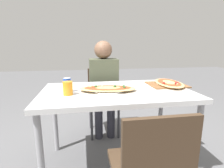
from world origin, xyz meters
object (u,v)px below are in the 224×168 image
object	(u,v)px
soda_can	(67,85)
pizza_second	(169,83)
person_seated	(104,81)
drink_glass	(68,88)
dining_table	(116,98)
chair_far_seated	(103,96)
pizza_main	(108,89)

from	to	relation	value
soda_can	pizza_second	distance (m)	1.01
person_seated	drink_glass	size ratio (longest dim) A/B	10.83
dining_table	chair_far_seated	bearing A→B (deg)	93.36
dining_table	pizza_main	bearing A→B (deg)	-167.68
person_seated	chair_far_seated	bearing A→B (deg)	-90.00
drink_glass	pizza_second	xyz separation A→B (m)	(1.00, 0.20, -0.04)
dining_table	soda_can	size ratio (longest dim) A/B	10.80
person_seated	pizza_main	size ratio (longest dim) A/B	2.27
drink_glass	pizza_second	world-z (taller)	drink_glass
dining_table	pizza_second	distance (m)	0.59
dining_table	chair_far_seated	size ratio (longest dim) A/B	1.56
soda_can	pizza_main	bearing A→B (deg)	-4.61
chair_far_seated	soda_can	distance (m)	0.88
person_seated	drink_glass	world-z (taller)	person_seated
drink_glass	pizza_second	size ratio (longest dim) A/B	0.23
chair_far_seated	dining_table	bearing A→B (deg)	93.36
person_seated	soda_can	xyz separation A→B (m)	(-0.39, -0.61, 0.10)
chair_far_seated	drink_glass	xyz separation A→B (m)	(-0.38, -0.82, 0.32)
pizza_main	drink_glass	world-z (taller)	drink_glass
person_seated	pizza_main	bearing A→B (deg)	86.40
chair_far_seated	soda_can	world-z (taller)	soda_can
person_seated	pizza_main	xyz separation A→B (m)	(-0.04, -0.64, 0.06)
chair_far_seated	soda_can	bearing A→B (deg)	61.27
chair_far_seated	pizza_second	bearing A→B (deg)	134.77
soda_can	drink_glass	bearing A→B (deg)	-83.38
chair_far_seated	soda_can	size ratio (longest dim) A/B	6.91
drink_glass	chair_far_seated	bearing A→B (deg)	64.97
dining_table	chair_far_seated	xyz separation A→B (m)	(-0.04, 0.73, -0.19)
dining_table	pizza_second	bearing A→B (deg)	10.67
chair_far_seated	pizza_second	world-z (taller)	chair_far_seated
dining_table	soda_can	world-z (taller)	soda_can
chair_far_seated	drink_glass	distance (m)	0.96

